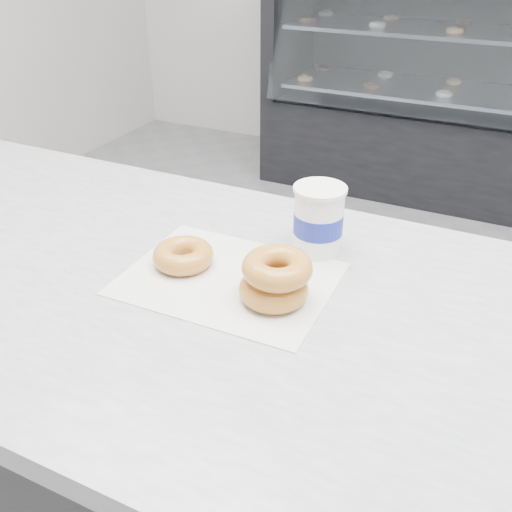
{
  "coord_description": "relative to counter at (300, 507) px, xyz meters",
  "views": [
    {
      "loc": [
        0.22,
        -1.26,
        1.42
      ],
      "look_at": [
        -0.13,
        -0.51,
        0.93
      ],
      "focal_mm": 40.0,
      "sensor_mm": 36.0,
      "label": 1
    }
  ],
  "objects": [
    {
      "name": "display_case",
      "position": [
        0.0,
        2.72,
        0.04
      ],
      "size": [
        2.4,
        0.74,
        1.25
      ],
      "color": "black",
      "rests_on": "ground"
    },
    {
      "name": "ground",
      "position": [
        0.0,
        0.6,
        -0.45
      ],
      "size": [
        5.0,
        5.0,
        0.0
      ],
      "primitive_type": "plane",
      "color": "gray",
      "rests_on": "ground"
    },
    {
      "name": "donut_single",
      "position": [
        -0.25,
        0.04,
        0.47
      ],
      "size": [
        0.13,
        0.13,
        0.04
      ],
      "primitive_type": "torus",
      "rotation": [
        0.0,
        0.0,
        0.21
      ],
      "color": "gold",
      "rests_on": "wax_paper"
    },
    {
      "name": "wax_paper",
      "position": [
        -0.16,
        0.04,
        0.45
      ],
      "size": [
        0.34,
        0.26,
        0.0
      ],
      "primitive_type": "cube",
      "rotation": [
        0.0,
        0.0,
        0.01
      ],
      "color": "silver",
      "rests_on": "counter"
    },
    {
      "name": "counter",
      "position": [
        0.0,
        0.0,
        0.0
      ],
      "size": [
        3.06,
        0.76,
        0.9
      ],
      "color": "#333335",
      "rests_on": "ground"
    },
    {
      "name": "coffee_cup",
      "position": [
        -0.06,
        0.19,
        0.51
      ],
      "size": [
        0.09,
        0.09,
        0.12
      ],
      "rotation": [
        0.0,
        0.0,
        -0.01
      ],
      "color": "white",
      "rests_on": "counter"
    },
    {
      "name": "donut_stack",
      "position": [
        -0.07,
        0.02,
        0.49
      ],
      "size": [
        0.15,
        0.15,
        0.08
      ],
      "color": "gold",
      "rests_on": "wax_paper"
    }
  ]
}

